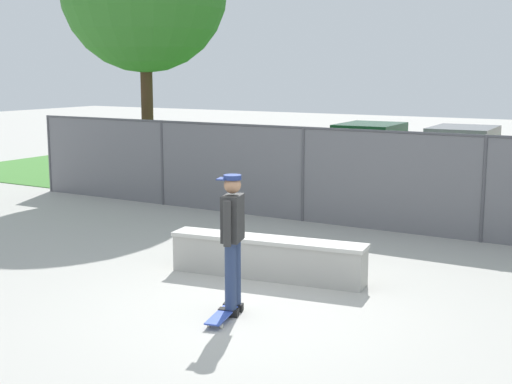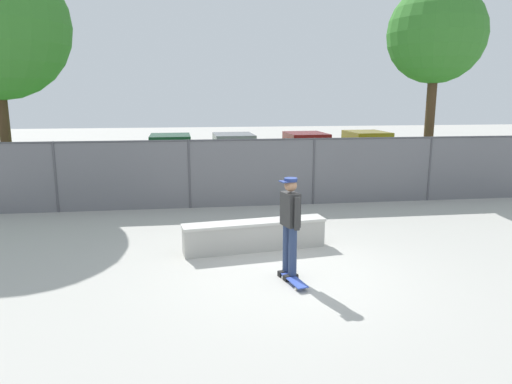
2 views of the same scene
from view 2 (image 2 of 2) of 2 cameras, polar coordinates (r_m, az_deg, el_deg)
The scene contains 11 objects.
ground_plane at distance 8.83m, azimuth 4.18°, elevation -9.86°, with size 80.00×80.00×0.00m, color #ADAAA3.
grass_strip at distance 24.00m, azimuth -3.59°, elevation 4.04°, with size 30.47×20.00×0.02m, color #478438.
concrete_ledge at distance 9.97m, azimuth -0.15°, elevation -5.31°, with size 3.12×0.90×0.63m.
skateboarder at distance 8.28m, azimuth 4.18°, elevation -3.79°, with size 0.37×0.58×1.84m.
skateboard at distance 8.34m, azimuth 4.61°, elevation -10.66°, with size 0.38×0.82×0.09m.
chainlink_fence at distance 13.71m, azimuth -0.42°, elevation 2.70°, with size 18.54×0.07×2.00m.
tree_near_right at distance 17.25m, azimuth 21.17°, elevation 17.45°, with size 3.21×3.21×6.81m.
car_green at distance 19.52m, azimuth -10.38°, elevation 4.53°, with size 2.12×4.25×1.66m.
car_silver at distance 19.69m, azimuth -2.78°, elevation 4.77°, with size 2.12×4.25×1.66m.
car_red at distance 20.32m, azimuth 6.01°, elevation 4.93°, with size 2.12×4.25×1.66m.
car_yellow at distance 21.52m, azimuth 13.20°, elevation 5.07°, with size 2.12×4.25×1.66m.
Camera 2 is at (-1.74, -8.02, 3.26)m, focal length 32.70 mm.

